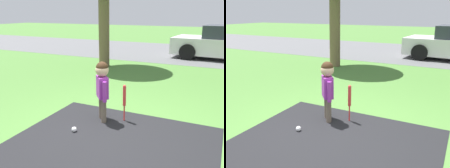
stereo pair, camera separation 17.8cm
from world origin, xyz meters
TOP-DOWN VIEW (x-y plane):
  - ground_plane at (0.00, 0.00)m, footprint 60.00×60.00m
  - street_strip at (0.00, 8.87)m, footprint 40.00×6.00m
  - child at (-0.37, 0.45)m, footprint 0.31×0.36m
  - baseball_bat at (-0.01, 0.60)m, footprint 0.06×0.06m
  - sports_ball at (-0.59, -0.15)m, footprint 0.08×0.08m

SIDE VIEW (x-z plane):
  - ground_plane at x=0.00m, z-range 0.00..0.00m
  - street_strip at x=0.00m, z-range 0.00..0.01m
  - sports_ball at x=-0.59m, z-range 0.00..0.08m
  - baseball_bat at x=-0.01m, z-range 0.10..0.78m
  - child at x=-0.37m, z-range 0.16..1.24m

